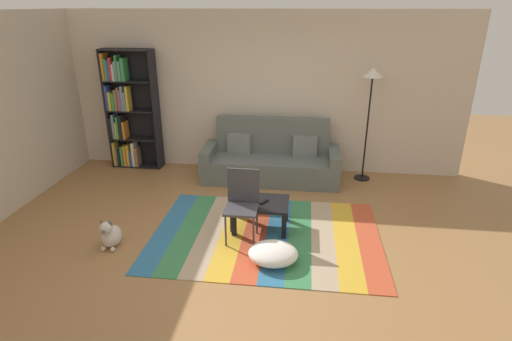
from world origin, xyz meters
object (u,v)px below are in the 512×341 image
(pouf, at_px, (273,253))
(dog, at_px, (111,235))
(tv_remote, at_px, (264,202))
(folding_chair, at_px, (242,199))
(coffee_table, at_px, (261,206))
(couch, at_px, (271,160))
(standing_lamp, at_px, (371,88))
(bookshelf, at_px, (126,112))

(pouf, height_order, dog, dog)
(tv_remote, relative_size, folding_chair, 0.17)
(tv_remote, bearing_deg, coffee_table, -158.41)
(couch, xyz_separation_m, folding_chair, (-0.18, -1.94, 0.20))
(coffee_table, xyz_separation_m, folding_chair, (-0.20, -0.25, 0.22))
(tv_remote, bearing_deg, folding_chair, -99.18)
(standing_lamp, bearing_deg, dog, -142.50)
(bookshelf, height_order, pouf, bookshelf)
(pouf, bearing_deg, coffee_table, 106.64)
(bookshelf, bearing_deg, tv_remote, -36.89)
(couch, xyz_separation_m, standing_lamp, (1.55, 0.17, 1.21))
(coffee_table, height_order, standing_lamp, standing_lamp)
(pouf, relative_size, tv_remote, 3.82)
(dog, relative_size, standing_lamp, 0.21)
(coffee_table, bearing_deg, pouf, -73.36)
(couch, relative_size, folding_chair, 2.51)
(bookshelf, xyz_separation_m, dog, (0.84, -2.64, -0.85))
(couch, relative_size, pouf, 3.94)
(bookshelf, relative_size, tv_remote, 13.86)
(standing_lamp, relative_size, tv_remote, 12.37)
(pouf, relative_size, standing_lamp, 0.31)
(bookshelf, bearing_deg, pouf, -43.98)
(coffee_table, distance_m, pouf, 0.82)
(bookshelf, bearing_deg, folding_chair, -42.76)
(pouf, relative_size, folding_chair, 0.64)
(bookshelf, distance_m, tv_remote, 3.35)
(bookshelf, height_order, tv_remote, bookshelf)
(couch, distance_m, standing_lamp, 1.97)
(dog, height_order, folding_chair, folding_chair)
(couch, bearing_deg, dog, -126.51)
(coffee_table, bearing_deg, bookshelf, 142.87)
(bookshelf, height_order, dog, bookshelf)
(coffee_table, distance_m, standing_lamp, 2.70)
(dog, bearing_deg, tv_remote, 20.21)
(couch, relative_size, tv_remote, 15.07)
(couch, relative_size, bookshelf, 1.09)
(bookshelf, relative_size, dog, 5.23)
(coffee_table, distance_m, tv_remote, 0.08)
(coffee_table, distance_m, folding_chair, 0.39)
(standing_lamp, bearing_deg, tv_remote, -128.71)
(bookshelf, xyz_separation_m, pouf, (2.83, -2.73, -0.90))
(bookshelf, distance_m, folding_chair, 3.30)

